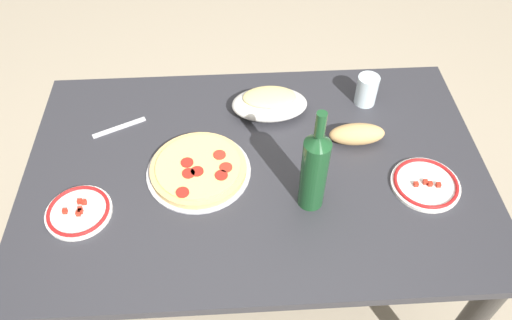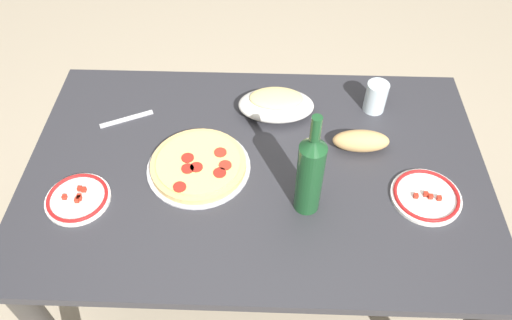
# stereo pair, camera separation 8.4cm
# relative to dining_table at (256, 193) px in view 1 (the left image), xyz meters

# --- Properties ---
(ground_plane) EXTENTS (8.00, 8.00, 0.00)m
(ground_plane) POSITION_rel_dining_table_xyz_m (0.00, 0.00, -0.63)
(ground_plane) COLOR tan
(ground_plane) RESTS_ON ground
(dining_table) EXTENTS (1.34, 0.86, 0.75)m
(dining_table) POSITION_rel_dining_table_xyz_m (0.00, 0.00, 0.00)
(dining_table) COLOR #2D2D33
(dining_table) RESTS_ON ground
(pepperoni_pizza) EXTENTS (0.30, 0.30, 0.03)m
(pepperoni_pizza) POSITION_rel_dining_table_xyz_m (-0.17, -0.01, 0.14)
(pepperoni_pizza) COLOR #B7B7BC
(pepperoni_pizza) RESTS_ON dining_table
(baked_pasta_dish) EXTENTS (0.24, 0.15, 0.08)m
(baked_pasta_dish) POSITION_rel_dining_table_xyz_m (0.06, 0.23, 0.17)
(baked_pasta_dish) COLOR white
(baked_pasta_dish) RESTS_ON dining_table
(wine_bottle) EXTENTS (0.07, 0.07, 0.33)m
(wine_bottle) POSITION_rel_dining_table_xyz_m (0.14, -0.13, 0.26)
(wine_bottle) COLOR #194723
(wine_bottle) RESTS_ON dining_table
(water_glass) EXTENTS (0.07, 0.07, 0.10)m
(water_glass) POSITION_rel_dining_table_xyz_m (0.37, 0.26, 0.18)
(water_glass) COLOR silver
(water_glass) RESTS_ON dining_table
(side_plate_near) EXTENTS (0.19, 0.19, 0.02)m
(side_plate_near) POSITION_rel_dining_table_xyz_m (0.47, -0.10, 0.13)
(side_plate_near) COLOR white
(side_plate_near) RESTS_ON dining_table
(side_plate_far) EXTENTS (0.18, 0.18, 0.02)m
(side_plate_far) POSITION_rel_dining_table_xyz_m (-0.48, -0.14, 0.13)
(side_plate_far) COLOR white
(side_plate_far) RESTS_ON dining_table
(bread_loaf) EXTENTS (0.17, 0.07, 0.06)m
(bread_loaf) POSITION_rel_dining_table_xyz_m (0.31, 0.08, 0.16)
(bread_loaf) COLOR tan
(bread_loaf) RESTS_ON dining_table
(fork_right) EXTENTS (0.16, 0.09, 0.00)m
(fork_right) POSITION_rel_dining_table_xyz_m (-0.42, 0.18, 0.13)
(fork_right) COLOR #B7B7BC
(fork_right) RESTS_ON dining_table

